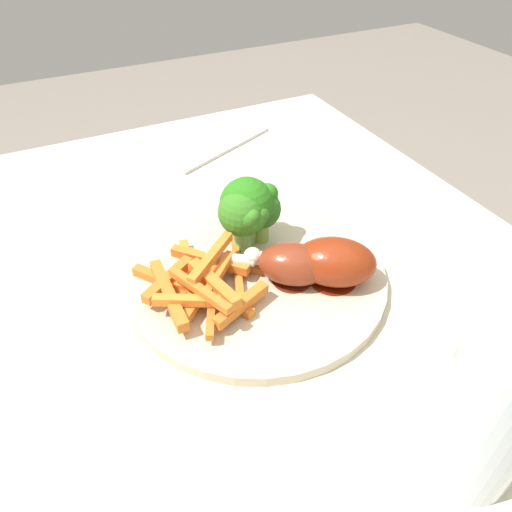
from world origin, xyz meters
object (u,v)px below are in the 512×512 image
dinner_plate (256,274)px  carrot_fries_pile (202,282)px  broccoli_floret_front (245,215)px  chicken_drumstick_near (287,264)px  fork (227,149)px  broccoli_floret_back (248,205)px  chicken_drumstick_far (331,262)px  broccoli_floret_middle (260,211)px  water_glass (488,412)px  dining_table (246,385)px

dinner_plate → carrot_fries_pile: bearing=94.9°
broccoli_floret_front → chicken_drumstick_near: (-0.06, -0.02, -0.03)m
broccoli_floret_front → fork: 0.27m
carrot_fries_pile → fork: bearing=-27.6°
broccoli_floret_back → fork: size_ratio=0.43×
chicken_drumstick_far → fork: bearing=-4.5°
broccoli_floret_back → fork: broccoli_floret_back is taller
chicken_drumstick_near → fork: chicken_drumstick_near is taller
broccoli_floret_front → chicken_drumstick_far: size_ratio=0.58×
dinner_plate → chicken_drumstick_near: (-0.03, -0.02, 0.03)m
dinner_plate → broccoli_floret_back: (0.05, -0.01, 0.06)m
broccoli_floret_middle → carrot_fries_pile: bearing=119.5°
dinner_plate → carrot_fries_pile: 0.07m
dinner_plate → broccoli_floret_front: (0.04, -0.00, 0.05)m
broccoli_floret_back → chicken_drumstick_near: (-0.08, -0.01, -0.03)m
dinner_plate → fork: bearing=-17.3°
broccoli_floret_middle → water_glass: bearing=-175.8°
carrot_fries_pile → water_glass: size_ratio=1.13×
broccoli_floret_back → fork: (0.23, -0.07, -0.06)m
chicken_drumstick_far → water_glass: water_glass is taller
chicken_drumstick_far → water_glass: 0.21m
dining_table → chicken_drumstick_far: chicken_drumstick_far is taller
chicken_drumstick_near → chicken_drumstick_far: 0.04m
dinner_plate → fork: (0.28, -0.09, -0.00)m
broccoli_floret_front → carrot_fries_pile: size_ratio=0.49×
dining_table → chicken_drumstick_far: 0.19m
dinner_plate → chicken_drumstick_far: (-0.05, -0.06, 0.03)m
chicken_drumstick_far → fork: (0.33, -0.03, -0.03)m
chicken_drumstick_far → broccoli_floret_back: bearing=26.5°
broccoli_floret_front → water_glass: water_glass is taller
water_glass → chicken_drumstick_far: bearing=-3.5°
broccoli_floret_middle → chicken_drumstick_near: size_ratio=0.54×
dining_table → broccoli_floret_middle: size_ratio=14.30×
chicken_drumstick_near → fork: (0.31, -0.07, -0.03)m
broccoli_floret_middle → chicken_drumstick_far: size_ratio=0.50×
broccoli_floret_back → chicken_drumstick_near: broccoli_floret_back is taller
broccoli_floret_front → fork: (0.25, -0.08, -0.06)m
broccoli_floret_middle → chicken_drumstick_near: (-0.07, 0.01, -0.02)m
dining_table → carrot_fries_pile: carrot_fries_pile is taller
chicken_drumstick_near → fork: 0.32m
dining_table → carrot_fries_pile: size_ratio=6.05×
chicken_drumstick_far → fork: chicken_drumstick_far is taller
dinner_plate → water_glass: size_ratio=2.06×
chicken_drumstick_far → dinner_plate: bearing=53.8°
chicken_drumstick_far → fork: 0.33m
dinner_plate → carrot_fries_pile: (-0.01, 0.06, 0.02)m
chicken_drumstick_near → fork: bearing=-12.0°
broccoli_floret_middle → water_glass: (-0.30, -0.02, 0.02)m
broccoli_floret_front → broccoli_floret_middle: 0.03m
dining_table → water_glass: bearing=-159.2°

